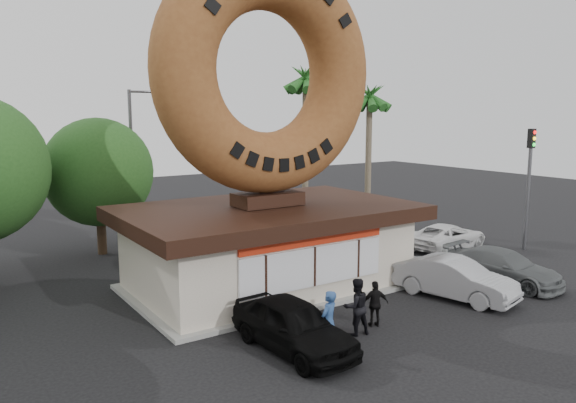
% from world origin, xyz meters
% --- Properties ---
extents(ground, '(90.00, 90.00, 0.00)m').
position_xyz_m(ground, '(0.00, 0.00, 0.00)').
color(ground, black).
rests_on(ground, ground).
extents(donut_shop, '(11.20, 7.20, 3.80)m').
position_xyz_m(donut_shop, '(0.00, 5.98, 1.77)').
color(donut_shop, beige).
rests_on(donut_shop, ground).
extents(giant_donut, '(9.12, 2.33, 9.12)m').
position_xyz_m(giant_donut, '(0.00, 6.00, 8.36)').
color(giant_donut, brown).
rests_on(giant_donut, donut_shop).
extents(tree_mid, '(5.20, 5.20, 6.63)m').
position_xyz_m(tree_mid, '(-4.00, 15.00, 4.02)').
color(tree_mid, '#473321').
rests_on(tree_mid, ground).
extents(palm_near, '(2.60, 2.60, 9.75)m').
position_xyz_m(palm_near, '(7.50, 14.00, 8.41)').
color(palm_near, '#726651').
rests_on(palm_near, ground).
extents(palm_far, '(2.60, 2.60, 8.75)m').
position_xyz_m(palm_far, '(11.00, 12.50, 7.48)').
color(palm_far, '#726651').
rests_on(palm_far, ground).
extents(street_lamp, '(2.11, 0.20, 8.00)m').
position_xyz_m(street_lamp, '(-1.86, 16.00, 4.48)').
color(street_lamp, '#59595E').
rests_on(street_lamp, ground).
extents(traffic_signal, '(0.30, 0.38, 6.07)m').
position_xyz_m(traffic_signal, '(14.00, 3.99, 3.87)').
color(traffic_signal, '#59595E').
rests_on(traffic_signal, ground).
extents(person_left, '(0.79, 0.67, 1.84)m').
position_xyz_m(person_left, '(-1.78, -0.19, 0.92)').
color(person_left, navy).
rests_on(person_left, ground).
extents(person_center, '(1.00, 0.85, 1.81)m').
position_xyz_m(person_center, '(-0.25, 0.38, 0.91)').
color(person_center, black).
rests_on(person_center, ground).
extents(person_right, '(0.96, 0.68, 1.52)m').
position_xyz_m(person_right, '(0.70, 0.54, 0.76)').
color(person_right, black).
rests_on(person_right, ground).
extents(car_black, '(2.08, 4.61, 1.53)m').
position_xyz_m(car_black, '(-2.54, 0.48, 0.77)').
color(car_black, black).
rests_on(car_black, ground).
extents(car_silver, '(2.62, 4.78, 1.49)m').
position_xyz_m(car_silver, '(5.10, 0.98, 0.75)').
color(car_silver, '#9B9C9F').
rests_on(car_silver, ground).
extents(car_grey, '(2.52, 4.95, 1.38)m').
position_xyz_m(car_grey, '(8.16, 1.07, 0.69)').
color(car_grey, slate).
rests_on(car_grey, ground).
extents(car_white, '(4.86, 2.67, 1.29)m').
position_xyz_m(car_white, '(10.84, 6.25, 0.64)').
color(car_white, silver).
rests_on(car_white, ground).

